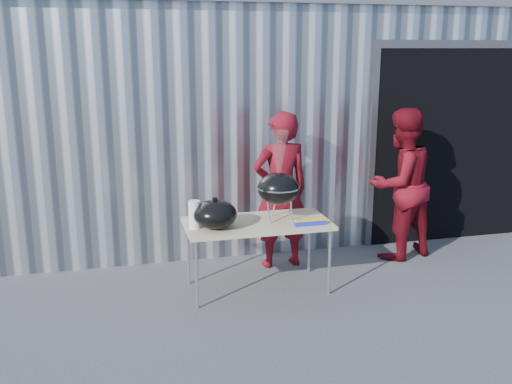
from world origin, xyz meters
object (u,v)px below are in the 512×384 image
object	(u,v)px
folding_table	(257,225)
kettle_grill	(278,181)
person_cook	(281,190)
person_bystander	(400,184)

from	to	relation	value
folding_table	kettle_grill	world-z (taller)	kettle_grill
person_cook	person_bystander	xyz separation A→B (m)	(1.48, -0.06, 0.00)
folding_table	person_bystander	size ratio (longest dim) A/B	0.82
folding_table	kettle_grill	xyz separation A→B (m)	(0.23, 0.02, 0.46)
person_bystander	kettle_grill	bearing A→B (deg)	1.11
kettle_grill	person_cook	xyz separation A→B (m)	(0.20, 0.60, -0.26)
folding_table	person_cook	size ratio (longest dim) A/B	0.82
kettle_grill	person_bystander	xyz separation A→B (m)	(1.68, 0.53, -0.25)
kettle_grill	person_bystander	distance (m)	1.78
folding_table	person_cook	bearing A→B (deg)	54.79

